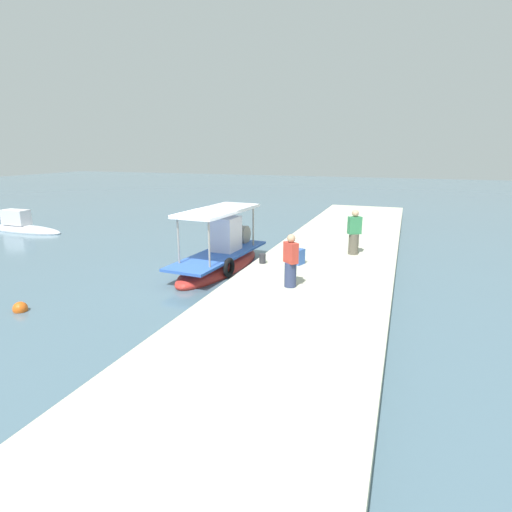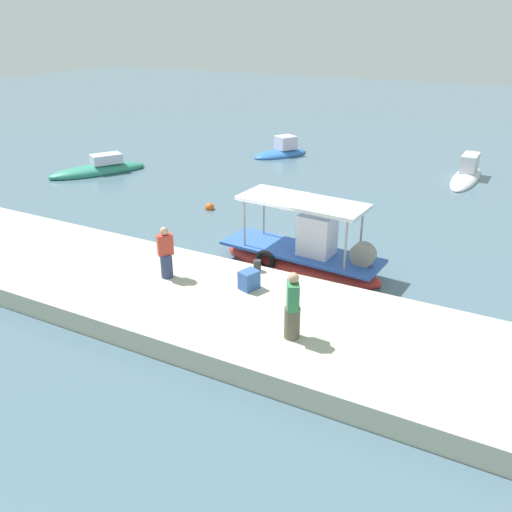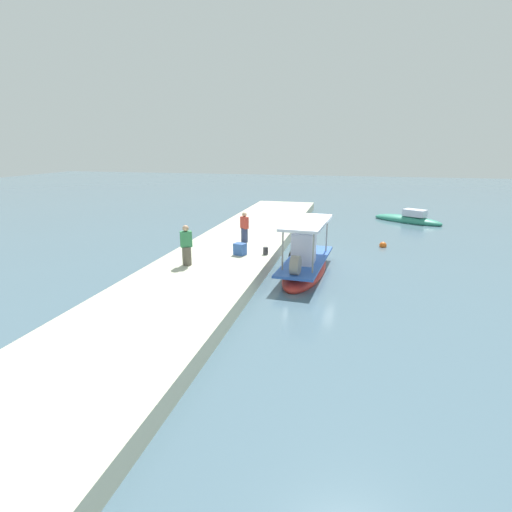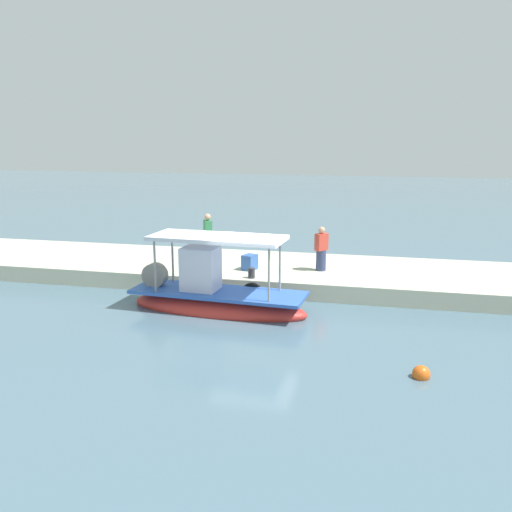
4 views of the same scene
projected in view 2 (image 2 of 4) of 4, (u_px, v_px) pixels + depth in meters
ground_plane at (268, 260)px, 19.05m from camera, size 120.00×120.00×0.00m
dock_quay at (203, 304)px, 15.53m from camera, size 36.00×5.01×0.61m
main_fishing_boat at (303, 256)px, 18.22m from camera, size 5.90×2.08×2.78m
fisherman_near_bollard at (166, 255)px, 16.16m from camera, size 0.51×0.51×1.63m
fisherman_by_crate at (292, 309)px, 13.05m from camera, size 0.53×0.57×1.77m
mooring_bollard at (257, 266)px, 16.78m from camera, size 0.24×0.24×0.36m
cargo_crate at (249, 280)px, 15.64m from camera, size 0.57×0.64×0.56m
marker_buoy at (210, 207)px, 24.02m from camera, size 0.42×0.42×0.42m
moored_boat_near at (466, 175)px, 28.44m from camera, size 1.37×5.42×1.48m
moored_boat_mid at (281, 152)px, 33.27m from camera, size 3.31×4.04×1.41m
moored_boat_far at (99, 170)px, 29.50m from camera, size 4.05×5.34×1.25m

